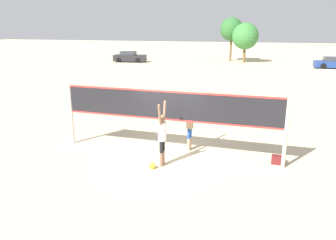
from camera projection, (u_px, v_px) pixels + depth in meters
ground_plane at (168, 154)px, 12.17m from camera, size 200.00×200.00×0.00m
volleyball_net at (168, 111)px, 11.72m from camera, size 8.21×0.13×2.38m
player_spiker at (162, 133)px, 10.86m from camera, size 0.28×0.71×2.20m
player_blocker at (190, 121)px, 12.29m from camera, size 0.28×0.71×2.15m
volleyball at (152, 166)px, 10.87m from camera, size 0.22×0.22×0.22m
gear_bag at (278, 160)px, 11.25m from camera, size 0.44×0.29×0.29m
parked_car_near at (130, 57)px, 44.69m from camera, size 4.50×2.26×1.46m
parked_car_mid at (335, 63)px, 37.63m from camera, size 4.60×2.11×1.30m
tree_left_cluster at (245, 36)px, 43.24m from camera, size 3.47×3.47×5.20m
tree_right_cluster at (232, 29)px, 45.15m from camera, size 3.18×3.18×5.92m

